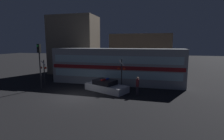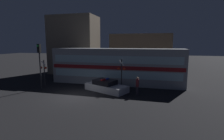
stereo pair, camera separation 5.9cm
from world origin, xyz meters
The scene contains 9 objects.
ground_plane centered at (0.00, 0.00, 0.00)m, with size 120.00×120.00×0.00m, color black.
train centered at (2.54, 6.16, 2.10)m, with size 15.44×2.96×4.19m.
police_car centered at (2.26, 2.50, 0.47)m, with size 4.77×3.42×1.26m.
pedestrian centered at (5.51, 1.79, 0.90)m, with size 0.29×0.29×1.74m.
crossing_signal_near centered at (3.69, 3.29, 1.93)m, with size 0.85×0.32×3.19m.
crossing_signal_far centered at (-5.30, 3.06, 1.79)m, with size 0.85×0.32×2.93m.
traffic_light_corner centered at (-4.73, 1.68, 3.29)m, with size 0.30×0.46×4.75m.
building_left centered at (-5.82, 11.96, 4.52)m, with size 7.24×4.66×9.04m.
building_center centered at (4.66, 14.89, 3.10)m, with size 9.17×6.32×6.21m.
Camera 1 is at (7.10, -14.10, 4.81)m, focal length 28.00 mm.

